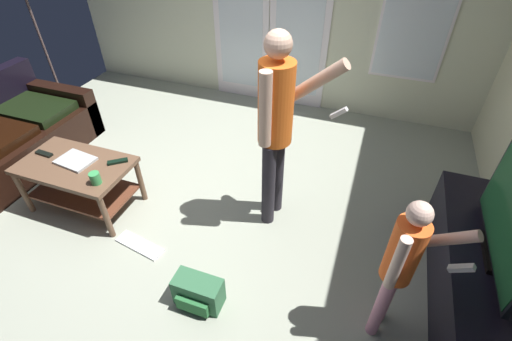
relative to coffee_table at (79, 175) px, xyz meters
name	(u,v)px	position (x,y,z in m)	size (l,w,h in m)	color
ground_plane	(189,204)	(0.89, 0.34, -0.37)	(5.49, 4.71, 0.02)	gray
wall_back_with_doors	(272,0)	(0.94, 2.65, 0.94)	(5.49, 0.09, 2.69)	beige
coffee_table	(79,175)	(0.00, 0.00, 0.00)	(0.97, 0.57, 0.50)	brown
tv_stand	(475,276)	(3.28, 0.15, -0.12)	(0.49, 1.70, 0.49)	black
flat_screen_tv	(512,218)	(3.28, 0.15, 0.47)	(0.08, 1.01, 0.68)	black
person_adult	(277,120)	(1.69, 0.48, 0.64)	(0.65, 0.45, 1.68)	#28252C
person_child	(402,263)	(2.69, -0.30, 0.34)	(0.47, 0.31, 1.16)	pink
backpack	(198,292)	(1.45, -0.56, -0.24)	(0.35, 0.21, 0.25)	#326441
loose_keyboard	(140,245)	(0.74, -0.27, -0.35)	(0.46, 0.20, 0.02)	white
laptop_closed	(75,160)	(0.00, 0.03, 0.15)	(0.31, 0.23, 0.02)	#ADB3B5
cup_near_edge	(95,178)	(0.36, -0.14, 0.19)	(0.08, 0.08, 0.10)	#36914C
tv_remote_black	(44,154)	(-0.34, 0.02, 0.15)	(0.17, 0.05, 0.02)	black
dvd_remote_slim	(118,161)	(0.35, 0.14, 0.15)	(0.17, 0.05, 0.02)	black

